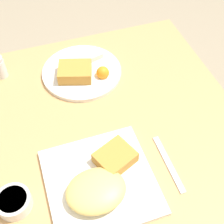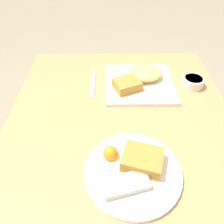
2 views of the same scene
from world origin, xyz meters
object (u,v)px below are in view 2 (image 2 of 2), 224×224
(plate_oval_far, at_px, (133,169))
(sauce_ramekin, at_px, (193,82))
(plate_square_near, at_px, (139,80))
(butter_knife, at_px, (93,84))

(plate_oval_far, relative_size, sauce_ramekin, 3.12)
(plate_square_near, distance_m, sauce_ramekin, 0.22)
(sauce_ramekin, xyz_separation_m, butter_knife, (0.42, -0.01, -0.02))
(plate_square_near, relative_size, butter_knife, 1.52)
(sauce_ramekin, bearing_deg, plate_square_near, -4.33)
(plate_oval_far, bearing_deg, sauce_ramekin, -124.79)
(sauce_ramekin, relative_size, butter_knife, 0.48)
(plate_square_near, xyz_separation_m, butter_knife, (0.20, 0.00, -0.02))
(plate_square_near, height_order, butter_knife, plate_square_near)
(butter_knife, bearing_deg, sauce_ramekin, 88.18)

